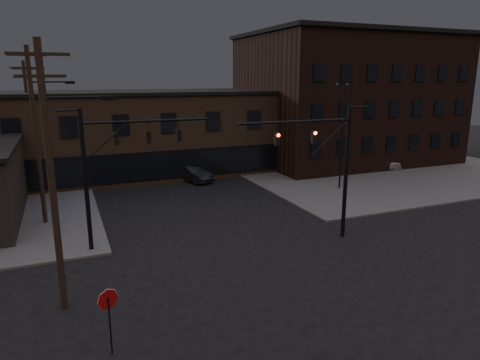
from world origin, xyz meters
name	(u,v)px	position (x,y,z in m)	size (l,w,h in m)	color
ground	(284,287)	(0.00, 0.00, 0.00)	(140.00, 140.00, 0.00)	black
sidewalk_ne	(364,165)	(22.00, 22.00, 0.07)	(30.00, 30.00, 0.15)	#474744
building_row	(156,133)	(0.00, 28.00, 4.00)	(40.00, 12.00, 8.00)	brown
building_right	(346,100)	(22.00, 26.00, 7.00)	(22.00, 16.00, 14.00)	black
traffic_signal_near	(331,159)	(5.36, 4.50, 4.93)	(7.12, 0.24, 8.00)	black
traffic_signal_far	(109,163)	(-6.72, 8.00, 5.01)	(7.12, 0.24, 8.00)	black
stop_sign	(109,306)	(-8.00, -1.99, 1.84)	(0.72, 0.33, 2.48)	black
utility_pole_near	(53,173)	(-9.43, 2.00, 5.87)	(3.70, 0.28, 11.00)	black
utility_pole_mid	(37,133)	(-10.44, 14.00, 6.13)	(3.70, 0.28, 11.50)	black
utility_pole_far	(30,122)	(-11.50, 26.00, 5.78)	(2.20, 0.28, 11.00)	black
lot_light_a	(343,127)	(13.00, 14.00, 5.51)	(1.50, 0.28, 9.14)	black
lot_light_b	(362,119)	(19.00, 19.00, 5.51)	(1.50, 0.28, 9.14)	black
parked_car_lot_a	(315,159)	(15.92, 22.60, 1.00)	(2.01, 4.99, 1.70)	black
parked_car_lot_b	(379,163)	(21.52, 19.05, 0.85)	(1.95, 4.80, 1.39)	silver
car_crossing	(192,173)	(2.05, 22.08, 0.76)	(1.61, 4.63, 1.52)	black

